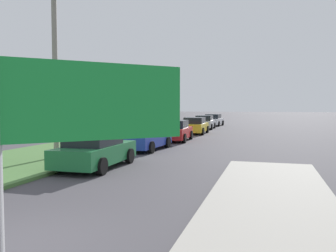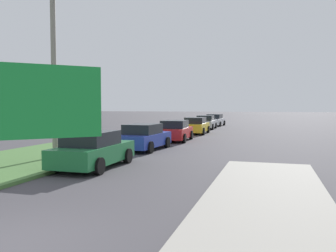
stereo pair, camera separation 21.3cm
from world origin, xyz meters
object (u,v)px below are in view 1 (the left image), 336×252
Objects in this scene: parked_car_red at (175,131)px; parked_car_yellow at (195,126)px; parked_car_blue at (145,137)px; parked_car_white at (214,120)px; parked_car_silver at (205,122)px; streetlight at (61,64)px; parked_car_green at (96,150)px.

parked_car_yellow is (6.70, -0.06, 0.00)m from parked_car_red.
parked_car_blue is 1.00× the size of parked_car_red.
parked_car_silver is at bearing -177.22° from parked_car_white.
parked_car_blue is 18.91m from parked_car_silver.
parked_car_red is 0.58× the size of streetlight.
parked_car_white is (19.65, 0.25, 0.00)m from parked_car_red.
parked_car_white is at bearing -2.06° from parked_car_red.
parked_car_white is 30.00m from streetlight.
streetlight is at bearing 169.57° from parked_car_yellow.
parked_car_yellow is 1.00× the size of parked_car_silver.
parked_car_blue is 25.07m from parked_car_white.
parked_car_red and parked_car_white have the same top height.
parked_car_green is 0.99× the size of parked_car_red.
parked_car_blue and parked_car_white have the same top height.
parked_car_silver is at bearing -5.75° from streetlight.
parked_car_blue is 0.58× the size of streetlight.
parked_car_blue is 6.33m from streetlight.
parked_car_blue is at bearing -0.11° from parked_car_green.
streetlight is (-16.72, 2.71, 3.67)m from parked_car_yellow.
parked_car_green is 0.99× the size of parked_car_white.
streetlight reaches higher than parked_car_green.
parked_car_blue is 12.13m from parked_car_yellow.
parked_car_yellow is (18.07, -0.33, 0.00)m from parked_car_green.
parked_car_red and parked_car_yellow have the same top height.
parked_car_red is 1.01× the size of parked_car_silver.
parked_car_blue is 5.43m from parked_car_red.
parked_car_blue is at bearing 178.04° from parked_car_silver.
parked_car_green and parked_car_white have the same top height.
parked_car_white is (31.02, -0.02, 0.00)m from parked_car_green.
parked_car_green and parked_car_yellow have the same top height.
parked_car_green is 5.95m from parked_car_blue.
parked_car_green and parked_car_blue have the same top height.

